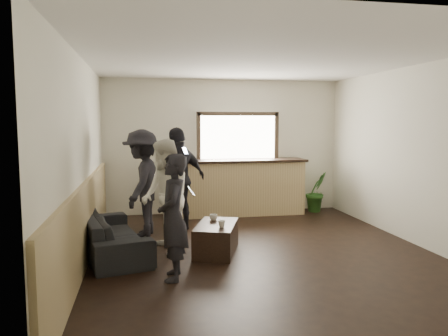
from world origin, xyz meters
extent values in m
cube|color=black|center=(0.00, 0.00, 0.00)|extent=(5.00, 6.00, 0.01)
cube|color=silver|center=(0.00, 0.00, 2.80)|extent=(5.00, 6.00, 0.01)
cube|color=beige|center=(0.00, 3.00, 1.40)|extent=(5.00, 0.01, 2.80)
cube|color=beige|center=(0.00, -3.00, 1.40)|extent=(5.00, 0.01, 2.80)
cube|color=beige|center=(-2.50, 0.00, 1.40)|extent=(0.01, 6.00, 2.80)
cube|color=beige|center=(2.50, 0.00, 1.40)|extent=(0.01, 6.00, 2.80)
cube|color=tan|center=(-2.47, 0.00, 0.55)|extent=(0.06, 5.90, 1.10)
cube|color=tan|center=(0.30, 2.68, 0.55)|extent=(2.60, 0.60, 1.10)
cube|color=black|center=(0.30, 2.68, 1.12)|extent=(2.70, 0.68, 0.05)
cube|color=white|center=(0.30, 2.96, 1.60)|extent=(1.60, 0.06, 0.90)
cube|color=#3F3326|center=(0.30, 2.93, 2.09)|extent=(1.72, 0.08, 0.08)
cube|color=#3F3326|center=(-0.54, 2.93, 1.60)|extent=(0.08, 0.08, 1.06)
cube|color=#3F3326|center=(1.14, 2.93, 1.60)|extent=(0.08, 0.08, 1.06)
imported|color=black|center=(-2.15, 0.34, 0.29)|extent=(1.23, 2.12, 0.58)
cube|color=black|center=(-0.65, 0.10, 0.22)|extent=(0.82, 1.09, 0.43)
imported|color=silver|center=(-0.65, 0.34, 0.48)|extent=(0.16, 0.16, 0.09)
imported|color=silver|center=(-0.61, -0.12, 0.48)|extent=(0.15, 0.15, 0.10)
imported|color=#2D6623|center=(1.97, 2.65, 0.43)|extent=(0.58, 0.52, 0.86)
imported|color=black|center=(-1.34, -0.86, 0.77)|extent=(0.42, 0.59, 1.54)
cube|color=black|center=(-1.13, -0.88, 1.09)|extent=(0.10, 0.08, 0.12)
cube|color=white|center=(-1.13, -0.89, 1.09)|extent=(0.08, 0.07, 0.11)
imported|color=silver|center=(-1.38, 0.29, 0.84)|extent=(0.83, 0.96, 1.68)
cube|color=black|center=(-1.17, 0.35, 1.02)|extent=(0.11, 0.09, 0.12)
cube|color=white|center=(-1.17, 0.34, 1.03)|extent=(0.09, 0.08, 0.11)
imported|color=black|center=(-1.70, 1.33, 0.90)|extent=(0.94, 1.29, 1.80)
cube|color=black|center=(-1.49, 1.28, 1.03)|extent=(0.11, 0.09, 0.12)
cube|color=white|center=(-1.49, 1.27, 1.03)|extent=(0.09, 0.08, 0.11)
imported|color=black|center=(-1.07, 1.61, 0.91)|extent=(1.16, 0.89, 1.83)
cube|color=black|center=(-0.97, 1.41, 1.42)|extent=(0.11, 0.11, 0.12)
cube|color=white|center=(-0.97, 1.40, 1.43)|extent=(0.09, 0.10, 0.11)
camera|label=1|loc=(-1.70, -6.08, 1.91)|focal=35.00mm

